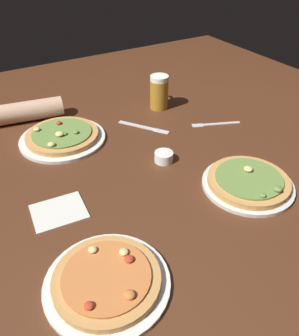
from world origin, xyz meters
TOP-DOWN VIEW (x-y plane):
  - ground_plane at (0.00, 0.00)m, footprint 2.40×2.40m
  - pizza_plate_near at (0.23, -0.22)m, footprint 0.28×0.28m
  - pizza_plate_far at (-0.18, 0.34)m, footprint 0.32×0.32m
  - pizza_plate_side at (-0.30, -0.32)m, footprint 0.29×0.29m
  - beer_mug_dark at (0.28, 0.40)m, footprint 0.09×0.13m
  - ramekin_sauce at (0.08, 0.03)m, footprint 0.06×0.06m
  - napkin_folded at (-0.32, -0.03)m, footprint 0.16×0.14m
  - fork_left at (0.40, 0.15)m, footprint 0.19×0.09m
  - knife_right at (0.13, 0.27)m, footprint 0.14×0.19m
  - diner_arm at (-0.28, 0.58)m, footprint 0.33×0.13m

SIDE VIEW (x-z plane):
  - ground_plane at x=0.00m, z-range -0.03..0.00m
  - fork_left at x=0.40m, z-range 0.00..0.01m
  - knife_right at x=0.13m, z-range 0.00..0.01m
  - napkin_folded at x=-0.32m, z-range 0.00..0.01m
  - pizza_plate_side at x=-0.30m, z-range -0.01..0.04m
  - pizza_plate_far at x=-0.18m, z-range -0.01..0.04m
  - pizza_plate_near at x=0.23m, z-range -0.01..0.04m
  - ramekin_sauce at x=0.08m, z-range 0.00..0.03m
  - diner_arm at x=-0.28m, z-range 0.00..0.08m
  - beer_mug_dark at x=0.28m, z-range 0.00..0.14m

